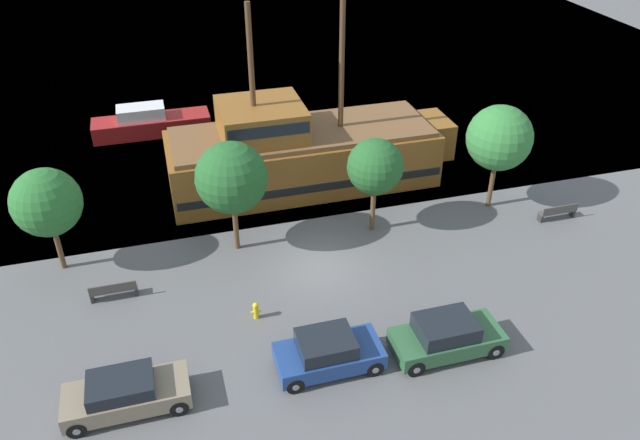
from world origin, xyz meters
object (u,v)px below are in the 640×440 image
Objects in this scene: moored_boat_dockside at (150,123)px; parked_car_curb_front at (328,353)px; bench_promenade_west at (558,212)px; bench_promenade_east at (113,290)px; fire_hydrant at (256,310)px; parked_car_curb_rear at (447,336)px; parked_car_curb_mid at (126,394)px; pirate_ship at (301,152)px.

moored_boat_dockside is 23.22m from parked_car_curb_front.
bench_promenade_east is at bearing -179.21° from bench_promenade_west.
moored_boat_dockside is 1.88× the size of parked_car_curb_front.
moored_boat_dockside is 19.48m from fire_hydrant.
moored_boat_dockside is at bearing 102.94° from parked_car_curb_front.
parked_car_curb_rear is 2.17× the size of bench_promenade_east.
moored_boat_dockside reaches higher than bench_promenade_west.
parked_car_curb_rear is (11.70, -0.50, 0.06)m from parked_car_curb_mid.
pirate_ship reaches higher than fire_hydrant.
bench_promenade_west is at bearing 10.99° from fire_hydrant.
parked_car_curb_front is 1.97× the size of bench_promenade_west.
bench_promenade_east is 0.97× the size of bench_promenade_west.
fire_hydrant is at bearing 120.92° from parked_car_curb_front.
parked_car_curb_front is 4.54m from parked_car_curb_rear.
fire_hydrant is at bearing -169.01° from bench_promenade_west.
parked_car_curb_rear is 5.47× the size of fire_hydrant.
bench_promenade_east is 21.65m from bench_promenade_west.
moored_boat_dockside is 1.75× the size of parked_car_curb_rear.
fire_hydrant is 0.39× the size of bench_promenade_west.
pirate_ship is 11.42m from fire_hydrant.
parked_car_curb_mid is (-7.18, 0.07, -0.03)m from parked_car_curb_front.
parked_car_curb_front is 15.50m from bench_promenade_west.
moored_boat_dockside is 25.10m from bench_promenade_west.
parked_car_curb_mid is at bearing -95.01° from moored_boat_dockside.
parked_car_curb_mid is 11.71m from parked_car_curb_rear.
moored_boat_dockside is 9.59× the size of fire_hydrant.
parked_car_curb_mid is (-9.70, -13.71, -1.16)m from pirate_ship.
moored_boat_dockside is 22.65m from parked_car_curb_mid.
pirate_ship reaches higher than bench_promenade_east.
bench_promenade_east is (-5.55, 2.83, 0.04)m from fire_hydrant.
pirate_ship is 11.81m from moored_boat_dockside.
bench_promenade_west is at bearing 36.17° from parked_car_curb_rear.
moored_boat_dockside is 25.03m from parked_car_curb_rear.
parked_car_curb_rear is at bearing -30.35° from fire_hydrant.
bench_promenade_west reaches higher than fire_hydrant.
fire_hydrant is (5.13, 3.34, -0.29)m from parked_car_curb_mid.
parked_car_curb_front reaches higher than bench_promenade_east.
parked_car_curb_rear is (4.52, -0.43, 0.03)m from parked_car_curb_front.
fire_hydrant is 6.23m from bench_promenade_east.
bench_promenade_west is at bearing 0.79° from bench_promenade_east.
bench_promenade_east and bench_promenade_west have the same top height.
parked_car_curb_rear reaches higher than parked_car_curb_mid.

